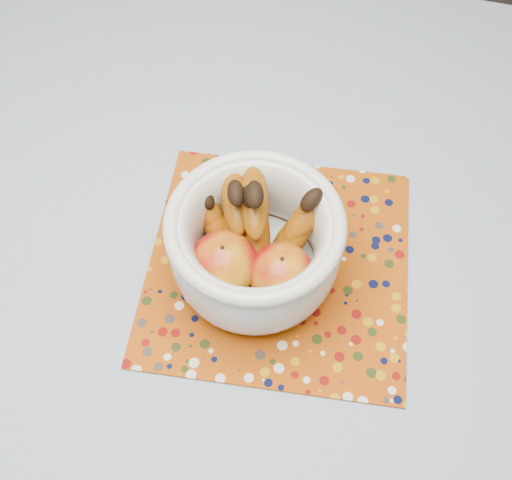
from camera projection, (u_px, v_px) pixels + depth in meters
table at (212, 269)px, 0.95m from camera, size 1.20×1.20×0.75m
tablecloth at (208, 242)px, 0.88m from camera, size 1.32×1.32×0.01m
placemat at (278, 264)px, 0.86m from camera, size 0.41×0.41×0.00m
fruit_bowl at (255, 239)px, 0.78m from camera, size 0.26×0.23×0.17m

